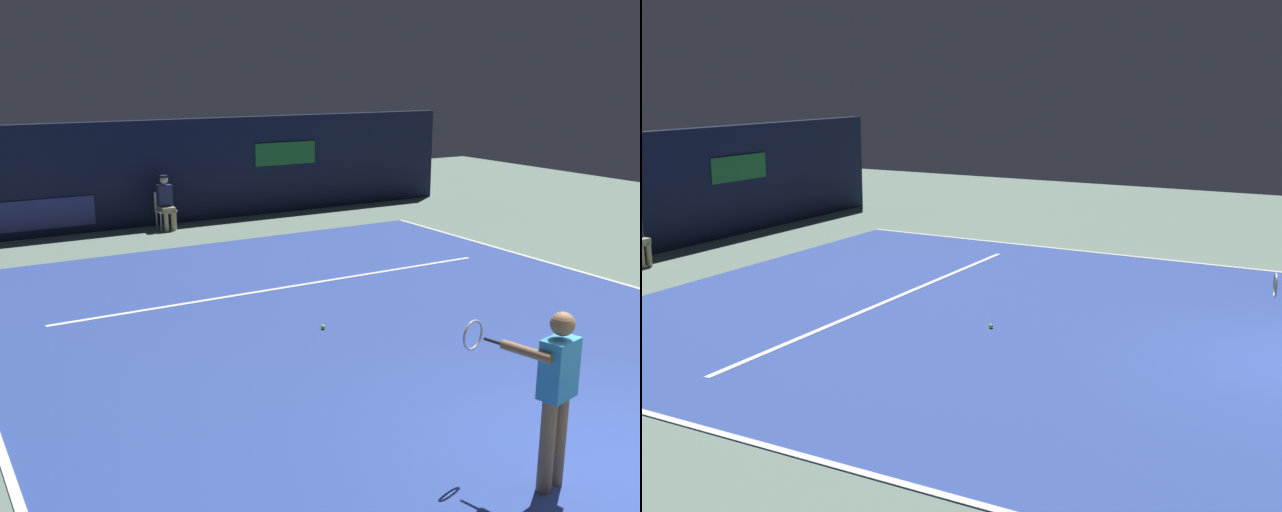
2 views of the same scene
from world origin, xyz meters
TOP-DOWN VIEW (x-y plane):
  - ground_plane at (0.00, 5.04)m, footprint 32.93×32.93m
  - court_surface at (0.00, 5.04)m, footprint 10.75×12.08m
  - line_sideline_left at (5.33, 5.04)m, footprint 0.10×12.08m
  - line_sideline_right at (-5.33, 5.04)m, footprint 0.10×12.08m
  - line_service at (0.00, 7.16)m, footprint 8.39×0.10m
  - tennis_ball at (-0.61, 4.93)m, footprint 0.07×0.07m

SIDE VIEW (x-z plane):
  - ground_plane at x=0.00m, z-range 0.00..0.00m
  - court_surface at x=0.00m, z-range 0.00..0.01m
  - line_sideline_left at x=5.33m, z-range 0.01..0.02m
  - line_sideline_right at x=-5.33m, z-range 0.01..0.02m
  - line_service at x=0.00m, z-range 0.01..0.02m
  - tennis_ball at x=-0.61m, z-range 0.01..0.08m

